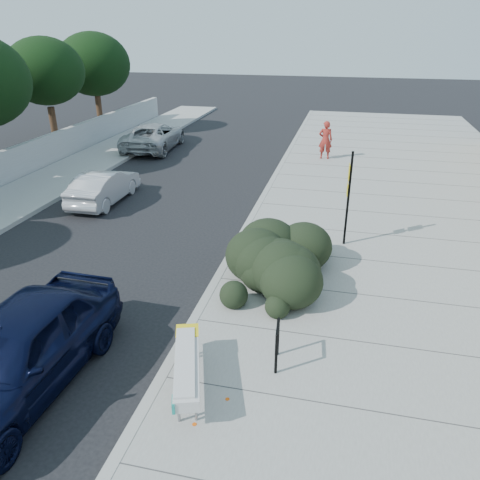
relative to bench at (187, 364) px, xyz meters
The scene contains 14 objects.
ground 2.33m from the bench, 105.57° to the left, with size 120.00×120.00×0.00m, color black.
sidewalk_near 8.74m from the bench, 55.00° to the left, with size 11.20×50.00×0.15m, color gray.
curb_near 7.19m from the bench, 94.78° to the left, with size 0.22×50.00×0.17m, color #9E9E99.
curb_far 11.19m from the bench, 140.27° to the left, with size 0.22×50.00×0.17m, color #9E9E99.
tree_far_e 21.08m from the bench, 129.05° to the left, with size 4.00×4.00×5.90m.
tree_far_f 25.12m from the bench, 121.77° to the left, with size 4.40×4.40×6.07m.
bench is the anchor object (origin of this frame).
bike_rack 1.83m from the bench, 34.35° to the left, with size 0.11×0.62×0.91m.
sign_post 7.70m from the bench, 69.66° to the left, with size 0.11×0.34×2.91m.
hedge 4.77m from the bench, 77.13° to the left, with size 2.00×3.99×1.50m, color black.
sedan_navy 3.15m from the bench, 169.73° to the right, with size 2.00×4.96×1.69m, color black.
wagon_silver 11.41m from the bench, 125.36° to the left, with size 1.34×3.85×1.27m, color silver.
suv_silver 19.65m from the bench, 114.34° to the left, with size 2.42×5.26×1.46m, color #ACAFB2.
pedestrian 17.46m from the bench, 85.46° to the left, with size 0.69×0.45×1.90m, color maroon.
Camera 1 is at (3.10, -8.59, 6.33)m, focal length 35.00 mm.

